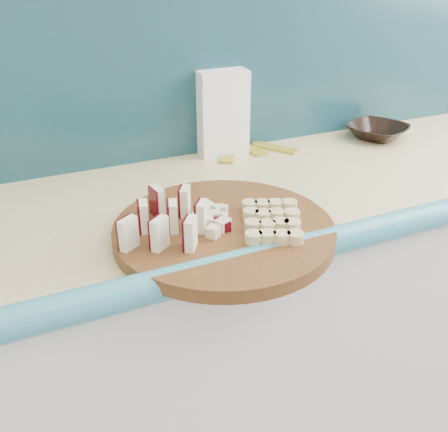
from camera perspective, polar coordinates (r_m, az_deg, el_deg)
kitchen_counter at (r=1.48m, az=2.49°, el=-12.92°), size 2.20×0.63×0.91m
backsplash at (r=1.41m, az=-2.42°, el=17.08°), size 2.20×0.02×0.50m
cutting_board at (r=1.01m, az=0.00°, el=-1.70°), size 0.59×0.59×0.03m
apple_wedges at (r=0.97m, az=-6.53°, el=-0.29°), size 0.18×0.20×0.06m
apple_chunks at (r=1.00m, az=-1.64°, el=-0.43°), size 0.08×0.08×0.02m
banana_slices at (r=1.00m, az=5.50°, el=-0.50°), size 0.16×0.19×0.02m
brown_bowl at (r=1.64m, az=17.11°, el=9.22°), size 0.23×0.23×0.04m
flour_bag at (r=1.43m, az=-0.35°, el=11.81°), size 0.14×0.11×0.23m
banana_peel at (r=1.49m, az=2.82°, el=7.79°), size 0.25×0.21×0.01m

